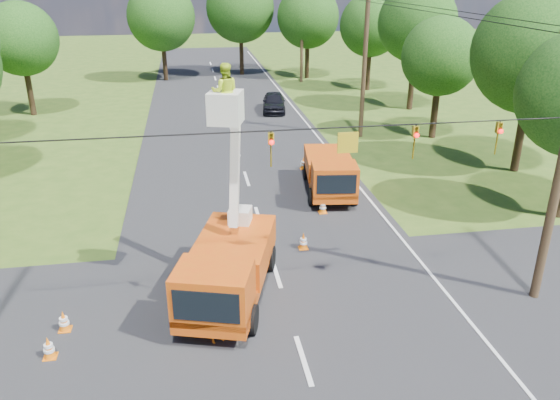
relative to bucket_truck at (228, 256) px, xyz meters
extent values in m
plane|color=#345218|center=(1.82, 16.37, -1.65)|extent=(140.00, 140.00, 0.00)
cube|color=black|center=(1.82, 16.37, -1.65)|extent=(12.00, 100.00, 0.06)
cube|color=black|center=(1.82, -1.63, -1.65)|extent=(56.00, 10.00, 0.07)
cube|color=silver|center=(7.42, 16.37, -1.65)|extent=(0.12, 90.00, 0.02)
cube|color=#C6510D|center=(0.05, 0.16, -0.91)|extent=(3.94, 6.54, 0.46)
cube|color=#C6510D|center=(-0.59, -1.95, -0.12)|extent=(2.66, 2.32, 1.54)
cube|color=black|center=(-0.84, -2.78, -0.06)|extent=(1.88, 0.62, 0.97)
cube|color=#C6510D|center=(0.29, 0.94, -0.27)|extent=(3.40, 4.33, 1.02)
cylinder|color=black|center=(-1.55, -1.39, -1.18)|extent=(0.59, 1.00, 0.94)
cylinder|color=black|center=(0.51, -2.02, -1.18)|extent=(0.59, 1.00, 0.94)
cylinder|color=black|center=(-0.42, 2.33, -1.18)|extent=(0.59, 1.00, 0.94)
cylinder|color=black|center=(1.64, 1.71, -1.18)|extent=(0.59, 1.00, 0.94)
cube|color=silver|center=(0.61, 2.02, 0.50)|extent=(0.96, 0.96, 0.56)
cube|color=silver|center=(0.45, 1.48, 2.75)|extent=(0.67, 1.39, 4.44)
cube|color=silver|center=(0.14, 0.45, 4.85)|extent=(1.21, 1.21, 0.97)
imported|color=#C6E526|center=(0.14, 0.45, 5.34)|extent=(0.86, 0.69, 1.69)
cube|color=#C6510D|center=(5.75, 9.02, -0.97)|extent=(2.83, 5.89, 0.42)
cube|color=#C6510D|center=(5.48, 7.01, -0.24)|extent=(2.28, 1.87, 1.42)
cube|color=black|center=(5.37, 6.22, -0.19)|extent=(1.78, 0.30, 0.90)
cube|color=#C6510D|center=(5.86, 9.77, -0.38)|extent=(2.68, 3.76, 0.94)
cylinder|color=black|center=(4.53, 7.38, -1.22)|extent=(0.42, 0.90, 0.87)
cylinder|color=black|center=(6.49, 7.11, -1.22)|extent=(0.42, 0.90, 0.87)
cylinder|color=black|center=(5.02, 10.93, -1.22)|extent=(0.42, 0.90, 0.87)
cylinder|color=black|center=(6.98, 10.66, -1.22)|extent=(0.42, 0.90, 0.87)
imported|color=#E04612|center=(-0.53, -2.33, -0.85)|extent=(0.69, 0.57, 1.61)
imported|color=black|center=(5.65, 26.37, -0.91)|extent=(2.36, 4.57, 1.49)
cone|color=orange|center=(3.21, 3.09, -1.27)|extent=(0.36, 0.36, 0.70)
cube|color=orange|center=(3.21, 3.09, -1.61)|extent=(0.38, 0.38, 0.04)
cylinder|color=white|center=(3.21, 3.09, -1.21)|extent=(0.26, 0.26, 0.09)
cylinder|color=white|center=(3.21, 3.09, -1.36)|extent=(0.31, 0.31, 0.09)
cone|color=orange|center=(4.80, 6.39, -1.27)|extent=(0.36, 0.36, 0.70)
cube|color=orange|center=(4.80, 6.39, -1.61)|extent=(0.38, 0.38, 0.04)
cylinder|color=white|center=(4.80, 6.39, -1.21)|extent=(0.26, 0.26, 0.09)
cylinder|color=white|center=(4.80, 6.39, -1.36)|extent=(0.31, 0.31, 0.09)
cone|color=orange|center=(-5.37, -2.28, -1.27)|extent=(0.36, 0.36, 0.70)
cube|color=orange|center=(-5.37, -2.28, -1.61)|extent=(0.38, 0.38, 0.04)
cylinder|color=white|center=(-5.37, -2.28, -1.21)|extent=(0.26, 0.26, 0.09)
cylinder|color=white|center=(-5.37, -2.28, -1.36)|extent=(0.31, 0.31, 0.09)
cone|color=orange|center=(-5.20, -0.99, -1.27)|extent=(0.36, 0.36, 0.70)
cube|color=orange|center=(-5.20, -0.99, -1.61)|extent=(0.38, 0.38, 0.04)
cylinder|color=white|center=(-5.20, -0.99, -1.21)|extent=(0.26, 0.26, 0.09)
cylinder|color=white|center=(-5.20, -0.99, -1.36)|extent=(0.31, 0.31, 0.09)
cone|color=orange|center=(5.16, 12.47, -1.27)|extent=(0.36, 0.36, 0.70)
cube|color=orange|center=(5.16, 12.47, -1.61)|extent=(0.38, 0.38, 0.04)
cylinder|color=white|center=(5.16, 12.47, -1.21)|extent=(0.26, 0.26, 0.09)
cylinder|color=white|center=(5.16, 12.47, -1.36)|extent=(0.31, 0.31, 0.09)
cylinder|color=#4C3823|center=(10.32, 18.37, 3.35)|extent=(0.30, 0.30, 10.00)
cylinder|color=#4C3823|center=(10.32, 38.37, 3.35)|extent=(0.30, 0.30, 10.00)
cylinder|color=black|center=(1.32, -1.63, 4.65)|extent=(18.00, 0.04, 0.04)
cube|color=#B69615|center=(3.42, -1.63, 4.20)|extent=(0.60, 0.05, 0.60)
imported|color=#B69615|center=(1.22, -1.63, 4.10)|extent=(0.16, 0.20, 1.00)
sphere|color=#FF0C0C|center=(1.22, -1.75, 4.35)|extent=(0.14, 0.14, 0.14)
imported|color=#B69615|center=(5.42, -1.63, 4.10)|extent=(0.16, 0.20, 1.00)
sphere|color=#FF0C0C|center=(5.42, -1.75, 4.35)|extent=(0.14, 0.14, 0.14)
imported|color=#B69615|center=(8.02, -1.63, 4.10)|extent=(0.16, 0.20, 1.00)
sphere|color=#FF0C0C|center=(8.02, -1.75, 4.35)|extent=(0.14, 0.14, 0.14)
cylinder|color=#382616|center=(-12.98, 28.37, 0.37)|extent=(0.44, 0.44, 4.05)
sphere|color=#10390F|center=(-12.98, 28.37, 4.05)|extent=(5.40, 5.40, 5.40)
cylinder|color=#382616|center=(16.82, 10.37, 0.64)|extent=(0.44, 0.44, 4.58)
sphere|color=#10390F|center=(16.82, 10.37, 4.80)|extent=(6.40, 6.40, 6.40)
cylinder|color=#382616|center=(15.02, 17.37, 0.24)|extent=(0.44, 0.44, 3.78)
sphere|color=#10390F|center=(15.02, 17.37, 3.68)|extent=(5.00, 5.00, 5.00)
cylinder|color=#382616|center=(16.62, 25.37, 0.72)|extent=(0.44, 0.44, 4.75)
sphere|color=#10390F|center=(16.62, 25.37, 5.04)|extent=(6.00, 6.00, 6.00)
cylinder|color=#382616|center=(15.62, 33.37, 0.42)|extent=(0.44, 0.44, 4.14)
sphere|color=#10390F|center=(15.62, 33.37, 4.18)|extent=(5.60, 5.60, 5.60)
cylinder|color=#382616|center=(-3.18, 41.37, 0.55)|extent=(0.44, 0.44, 4.40)
sphere|color=#10390F|center=(-3.18, 41.37, 4.55)|extent=(6.60, 6.60, 6.60)
cylinder|color=#382616|center=(4.82, 43.37, 0.77)|extent=(0.44, 0.44, 4.84)
sphere|color=#10390F|center=(4.82, 43.37, 5.17)|extent=(7.00, 7.00, 7.00)
cylinder|color=#382616|center=(11.32, 40.37, 0.50)|extent=(0.44, 0.44, 4.31)
sphere|color=#10390F|center=(11.32, 40.37, 4.42)|extent=(6.20, 6.20, 6.20)
camera|label=1|loc=(-0.92, -15.96, 8.68)|focal=35.00mm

